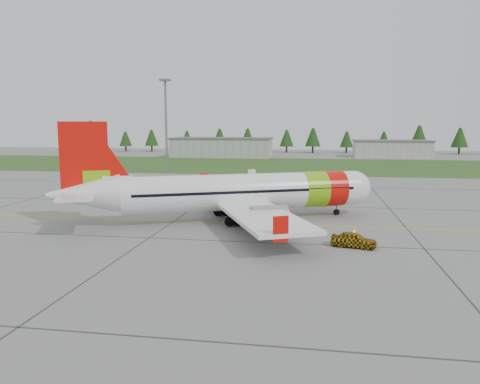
# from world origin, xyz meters

# --- Properties ---
(ground) EXTENTS (320.00, 320.00, 0.00)m
(ground) POSITION_xyz_m (0.00, 0.00, 0.00)
(ground) COLOR gray
(ground) RESTS_ON ground
(aircraft) EXTENTS (34.45, 32.70, 11.01)m
(aircraft) POSITION_xyz_m (-8.16, 9.54, 3.18)
(aircraft) COLOR white
(aircraft) RESTS_ON ground
(follow_me_car) EXTENTS (1.68, 1.86, 3.95)m
(follow_me_car) POSITION_xyz_m (3.96, -0.29, 1.97)
(follow_me_car) COLOR #DDA10C
(follow_me_car) RESTS_ON ground
(service_van) EXTENTS (1.74, 1.68, 4.29)m
(service_van) POSITION_xyz_m (-12.55, 54.41, 2.14)
(service_van) COLOR white
(service_van) RESTS_ON ground
(grass_strip) EXTENTS (320.00, 50.00, 0.03)m
(grass_strip) POSITION_xyz_m (0.00, 82.00, 0.01)
(grass_strip) COLOR #30561E
(grass_strip) RESTS_ON ground
(taxi_guideline) EXTENTS (120.00, 0.25, 0.02)m
(taxi_guideline) POSITION_xyz_m (0.00, 8.00, 0.01)
(taxi_guideline) COLOR gold
(taxi_guideline) RESTS_ON ground
(hangar_west) EXTENTS (32.00, 14.00, 6.00)m
(hangar_west) POSITION_xyz_m (-30.00, 110.00, 3.00)
(hangar_west) COLOR #A8A8A3
(hangar_west) RESTS_ON ground
(hangar_east) EXTENTS (24.00, 12.00, 5.20)m
(hangar_east) POSITION_xyz_m (25.00, 118.00, 2.60)
(hangar_east) COLOR #A8A8A3
(hangar_east) RESTS_ON ground
(floodlight_mast) EXTENTS (0.50, 0.50, 20.00)m
(floodlight_mast) POSITION_xyz_m (-32.00, 58.00, 10.00)
(floodlight_mast) COLOR slate
(floodlight_mast) RESTS_ON ground
(treeline) EXTENTS (160.00, 8.00, 10.00)m
(treeline) POSITION_xyz_m (0.00, 138.00, 5.00)
(treeline) COLOR #1C3F14
(treeline) RESTS_ON ground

